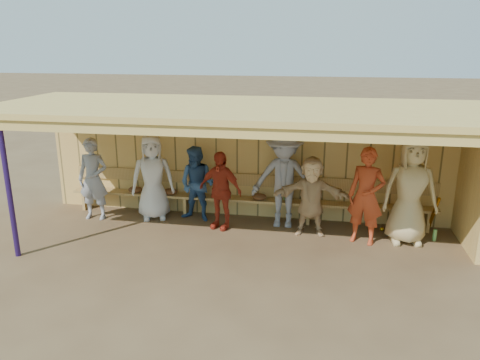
% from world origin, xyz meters
% --- Properties ---
extents(ground, '(90.00, 90.00, 0.00)m').
position_xyz_m(ground, '(0.00, 0.00, 0.00)').
color(ground, brown).
rests_on(ground, ground).
extents(player_a, '(0.64, 0.43, 1.71)m').
position_xyz_m(player_a, '(-3.10, 0.53, 0.86)').
color(player_a, gray).
rests_on(player_a, ground).
extents(player_b, '(1.01, 0.83, 1.77)m').
position_xyz_m(player_b, '(-1.91, 0.77, 0.89)').
color(player_b, silver).
rests_on(player_b, ground).
extents(player_c, '(0.86, 0.73, 1.56)m').
position_xyz_m(player_c, '(-0.97, 0.81, 0.78)').
color(player_c, '#2E5080').
rests_on(player_c, ground).
extents(player_d, '(0.99, 0.63, 1.56)m').
position_xyz_m(player_d, '(-0.42, 0.49, 0.78)').
color(player_d, '#B1321C').
rests_on(player_d, ground).
extents(player_e, '(1.27, 0.74, 1.95)m').
position_xyz_m(player_e, '(0.79, 0.81, 0.98)').
color(player_e, gray).
rests_on(player_e, ground).
extents(player_f, '(1.44, 0.51, 1.53)m').
position_xyz_m(player_f, '(1.34, 0.49, 0.77)').
color(player_f, '#D8AF79').
rests_on(player_f, ground).
extents(player_g, '(0.75, 0.61, 1.79)m').
position_xyz_m(player_g, '(2.33, 0.26, 0.89)').
color(player_g, '#B13C1C').
rests_on(player_g, ground).
extents(player_h, '(1.01, 0.70, 2.00)m').
position_xyz_m(player_h, '(3.10, 0.41, 1.00)').
color(player_h, tan).
rests_on(player_h, ground).
extents(dugout_structure, '(8.80, 3.20, 2.50)m').
position_xyz_m(dugout_structure, '(0.39, 0.69, 1.69)').
color(dugout_structure, '#D9AE5C').
rests_on(dugout_structure, ground).
extents(bench, '(7.60, 0.34, 0.93)m').
position_xyz_m(bench, '(0.00, 1.12, 0.53)').
color(bench, tan).
rests_on(bench, ground).
extents(dugout_equipment, '(6.27, 0.62, 0.80)m').
position_xyz_m(dugout_equipment, '(-0.38, 0.99, 0.49)').
color(dugout_equipment, orange).
rests_on(dugout_equipment, ground).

